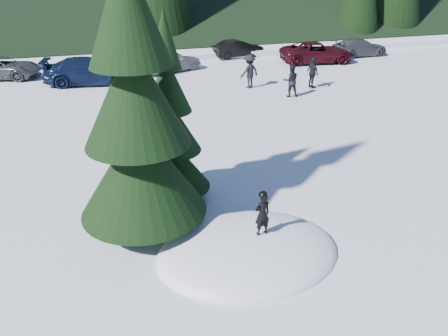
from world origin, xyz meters
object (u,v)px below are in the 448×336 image
object	(u,v)px
car_2	(1,68)
car_5	(238,49)
car_3	(90,71)
adult_1	(313,73)
adult_2	(249,71)
car_7	(360,47)
car_4	(171,61)
spruce_short	(170,132)
car_6	(317,52)
spruce_tall	(136,108)
child_skier	(262,214)
adult_0	(291,81)

from	to	relation	value
car_2	car_5	xyz separation A→B (m)	(15.50, 1.79, -0.02)
car_3	adult_1	bearing A→B (deg)	-102.86
adult_2	car_7	distance (m)	12.34
adult_2	car_4	bearing A→B (deg)	-76.36
spruce_short	car_6	distance (m)	20.68
car_3	spruce_tall	bearing A→B (deg)	-168.54
car_2	car_4	size ratio (longest dim) A/B	1.16
spruce_short	car_5	xyz separation A→B (m)	(8.59, 19.20, -1.48)
spruce_tall	car_2	distance (m)	19.89
car_3	car_5	bearing A→B (deg)	-57.46
spruce_tall	car_5	world-z (taller)	spruce_tall
child_skier	car_5	bearing A→B (deg)	-115.83
car_6	car_5	bearing A→B (deg)	62.03
adult_2	car_4	distance (m)	6.12
adult_0	car_7	xyz separation A→B (m)	(9.38, 8.18, -0.20)
adult_1	spruce_short	bearing A→B (deg)	130.89
car_5	adult_1	bearing A→B (deg)	177.30
spruce_short	car_7	bearing A→B (deg)	44.49
spruce_tall	adult_2	xyz separation A→B (m)	(7.47, 12.45, -2.41)
spruce_short	adult_0	distance (m)	11.91
spruce_short	car_3	bearing A→B (deg)	97.31
adult_1	car_4	size ratio (longest dim) A/B	0.43
car_2	spruce_tall	bearing A→B (deg)	-146.66
spruce_short	adult_2	bearing A→B (deg)	59.64
car_6	child_skier	bearing A→B (deg)	156.53
adult_0	adult_2	xyz separation A→B (m)	(-1.44, 2.24, 0.08)
adult_0	spruce_short	bearing A→B (deg)	59.85
car_4	car_5	size ratio (longest dim) A/B	1.05
adult_1	adult_2	bearing A→B (deg)	67.40
adult_0	car_3	size ratio (longest dim) A/B	0.32
spruce_short	car_2	distance (m)	18.78
car_7	car_4	bearing A→B (deg)	89.82
adult_0	car_5	size ratio (longest dim) A/B	0.44
car_3	car_4	distance (m)	5.24
adult_0	car_4	distance (m)	8.78
spruce_tall	car_2	bearing A→B (deg)	107.43
spruce_tall	adult_1	world-z (taller)	spruce_tall
child_skier	adult_0	distance (m)	13.60
adult_1	car_2	world-z (taller)	adult_1
adult_1	car_2	xyz separation A→B (m)	(-16.68, 7.42, -0.21)
car_2	car_3	xyz separation A→B (m)	(5.04, -2.90, 0.11)
car_4	car_6	bearing A→B (deg)	-115.78
car_3	car_4	xyz separation A→B (m)	(4.97, 1.65, -0.07)
child_skier	car_7	xyz separation A→B (m)	(15.76, 20.18, -0.40)
car_3	child_skier	bearing A→B (deg)	-160.77
adult_0	car_2	distance (m)	17.13
adult_0	car_7	distance (m)	12.44
child_skier	adult_1	world-z (taller)	adult_1
adult_1	car_6	size ratio (longest dim) A/B	0.34
adult_1	car_5	xyz separation A→B (m)	(-1.18, 9.21, -0.22)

